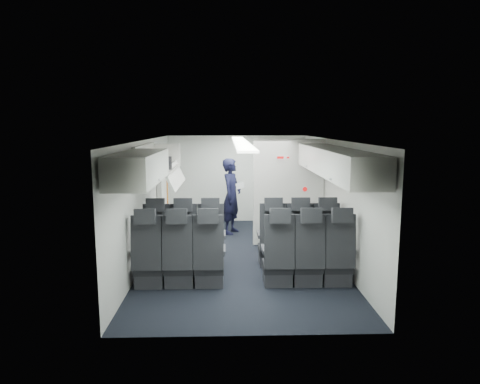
{
  "coord_description": "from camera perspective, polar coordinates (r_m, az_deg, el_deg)",
  "views": [
    {
      "loc": [
        -0.24,
        -7.62,
        2.42
      ],
      "look_at": [
        0.0,
        0.4,
        1.15
      ],
      "focal_mm": 32.0,
      "sensor_mm": 36.0,
      "label": 1
    }
  ],
  "objects": [
    {
      "name": "boarding_door",
      "position": [
        9.39,
        -10.26,
        -0.12
      ],
      "size": [
        0.12,
        1.27,
        1.86
      ],
      "color": "silver",
      "rests_on": "cabin_shell"
    },
    {
      "name": "overhead_bin_right_front",
      "position": [
        7.57,
        10.84,
        4.59
      ],
      "size": [
        0.53,
        1.7,
        0.4
      ],
      "color": "silver",
      "rests_on": "cabin_shell"
    },
    {
      "name": "flight_attendant",
      "position": [
        9.52,
        -1.14,
        -0.55
      ],
      "size": [
        0.61,
        0.72,
        1.68
      ],
      "primitive_type": "imported",
      "rotation": [
        0.0,
        0.0,
        1.18
      ],
      "color": "black",
      "rests_on": "ground"
    },
    {
      "name": "overhead_bin_right_rear",
      "position": [
        5.88,
        14.51,
        3.25
      ],
      "size": [
        0.53,
        1.8,
        0.4
      ],
      "color": "silver",
      "rests_on": "cabin_shell"
    },
    {
      "name": "galley_unit",
      "position": [
        10.51,
        4.8,
        0.92
      ],
      "size": [
        0.85,
        0.52,
        1.9
      ],
      "color": "#939399",
      "rests_on": "cabin_shell"
    },
    {
      "name": "overhead_bin_left_front_open",
      "position": [
        7.5,
        -10.96,
        3.61
      ],
      "size": [
        0.64,
        1.7,
        0.72
      ],
      "color": "#9E9E93",
      "rests_on": "cabin_shell"
    },
    {
      "name": "papers",
      "position": [
        9.44,
        0.02,
        0.86
      ],
      "size": [
        0.19,
        0.04,
        0.13
      ],
      "primitive_type": "cube",
      "rotation": [
        0.0,
        0.0,
        -0.11
      ],
      "color": "white",
      "rests_on": "flight_attendant"
    },
    {
      "name": "overhead_bin_left_rear",
      "position": [
        5.77,
        -13.33,
        3.18
      ],
      "size": [
        0.53,
        1.8,
        0.4
      ],
      "color": "silver",
      "rests_on": "cabin_shell"
    },
    {
      "name": "cabin_shell",
      "position": [
        7.73,
        0.09,
        -0.65
      ],
      "size": [
        3.41,
        6.01,
        2.16
      ],
      "color": "black",
      "rests_on": "ground"
    },
    {
      "name": "seat_row_mid",
      "position": [
        6.51,
        0.49,
        -9.05
      ],
      "size": [
        3.33,
        0.56,
        1.24
      ],
      "color": "black",
      "rests_on": "cabin_shell"
    },
    {
      "name": "seat_row_front",
      "position": [
        7.37,
        0.22,
        -6.88
      ],
      "size": [
        3.33,
        0.56,
        1.24
      ],
      "color": "black",
      "rests_on": "cabin_shell"
    },
    {
      "name": "carry_on_bag",
      "position": [
        7.14,
        -10.94,
        3.7
      ],
      "size": [
        0.45,
        0.36,
        0.23
      ],
      "primitive_type": "cube",
      "rotation": [
        0.0,
        0.0,
        -0.25
      ],
      "color": "black",
      "rests_on": "overhead_bin_left_front_open"
    },
    {
      "name": "bulkhead_partition",
      "position": [
        8.61,
        6.45,
        -0.04
      ],
      "size": [
        1.4,
        0.15,
        2.13
      ],
      "color": "silver",
      "rests_on": "cabin_shell"
    }
  ]
}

